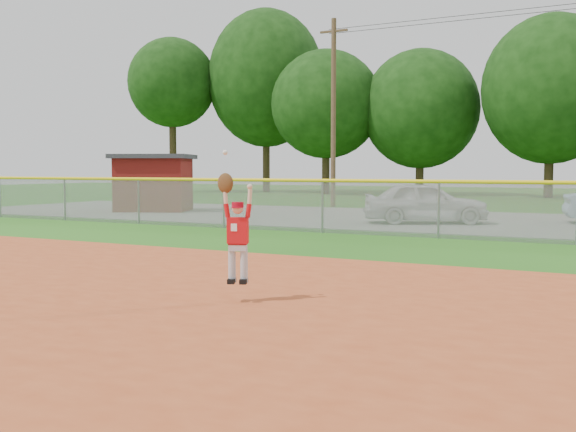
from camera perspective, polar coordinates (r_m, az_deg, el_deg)
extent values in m
plane|color=#245D15|center=(8.10, -3.66, -8.81)|extent=(120.00, 120.00, 0.00)
cube|color=#AA431E|center=(5.81, -19.24, -14.13)|extent=(24.00, 16.00, 0.04)
cube|color=slate|center=(23.23, 16.64, -0.46)|extent=(44.00, 10.00, 0.03)
imported|color=silver|center=(21.79, 12.11, 1.20)|extent=(4.38, 3.15, 1.39)
cube|color=#590F0C|center=(28.19, -11.84, 2.70)|extent=(3.52, 3.12, 2.27)
cube|color=#333338|center=(28.18, -11.88, 5.19)|extent=(3.99, 3.59, 0.18)
cube|color=gray|center=(17.32, 13.25, 0.52)|extent=(40.00, 0.03, 1.50)
cylinder|color=yellow|center=(17.29, 13.29, 3.00)|extent=(40.00, 0.10, 0.10)
cylinder|color=gray|center=(26.66, -24.23, 1.51)|extent=(0.06, 0.06, 1.50)
cylinder|color=gray|center=(24.16, -19.22, 1.41)|extent=(0.06, 0.06, 1.50)
cylinder|color=gray|center=(21.90, -13.13, 1.27)|extent=(0.06, 0.06, 1.50)
cylinder|color=gray|center=(19.94, -5.74, 1.08)|extent=(0.06, 0.06, 1.50)
cylinder|color=gray|center=(18.37, 3.08, 0.83)|extent=(0.06, 0.06, 1.50)
cylinder|color=gray|center=(17.32, 13.25, 0.52)|extent=(0.06, 0.06, 1.50)
cylinder|color=#4C3823|center=(31.33, 4.06, 9.07)|extent=(0.24, 0.24, 9.00)
cube|color=#4C3823|center=(31.90, 4.09, 16.07)|extent=(1.40, 0.10, 0.10)
cylinder|color=black|center=(29.69, 21.08, 16.51)|extent=(18.50, 0.02, 0.02)
cylinder|color=black|center=(29.73, 21.09, 16.89)|extent=(18.50, 0.02, 0.02)
cylinder|color=#422D1C|center=(52.22, -10.18, 5.33)|extent=(0.56, 0.56, 5.87)
ellipsoid|color=#193F0F|center=(52.65, -10.27, 11.58)|extent=(6.95, 6.95, 7.05)
cylinder|color=#422D1C|center=(51.49, -1.94, 5.54)|extent=(0.56, 0.56, 6.10)
ellipsoid|color=#193F0F|center=(51.98, -1.96, 12.12)|extent=(9.19, 9.19, 10.85)
cylinder|color=#422D1C|center=(47.17, 3.38, 4.65)|extent=(0.56, 0.56, 4.43)
ellipsoid|color=#193F0F|center=(47.41, 3.40, 9.89)|extent=(8.01, 8.01, 7.88)
cylinder|color=#422D1C|center=(46.58, 11.63, 4.38)|extent=(0.56, 0.56, 4.11)
ellipsoid|color=#193F0F|center=(46.77, 11.71, 9.30)|extent=(8.19, 8.19, 8.39)
cylinder|color=#422D1C|center=(44.10, 22.18, 4.52)|extent=(0.56, 0.56, 4.64)
ellipsoid|color=#193F0F|center=(44.38, 22.35, 10.38)|extent=(8.57, 8.57, 9.43)
cylinder|color=silver|center=(8.67, -5.00, -4.46)|extent=(0.13, 0.13, 0.46)
cylinder|color=silver|center=(8.63, -3.93, -4.48)|extent=(0.13, 0.13, 0.46)
cube|color=black|center=(8.67, -5.03, -5.76)|extent=(0.15, 0.20, 0.06)
cube|color=black|center=(8.64, -3.96, -5.79)|extent=(0.15, 0.20, 0.06)
cube|color=silver|center=(8.61, -4.48, -2.79)|extent=(0.27, 0.20, 0.09)
cube|color=maroon|center=(8.61, -4.48, -2.43)|extent=(0.28, 0.21, 0.04)
cube|color=red|center=(8.59, -4.49, -1.28)|extent=(0.31, 0.23, 0.35)
cube|color=white|center=(8.52, -4.83, -1.02)|extent=(0.08, 0.03, 0.10)
sphere|color=beige|center=(8.57, -4.50, 0.70)|extent=(0.20, 0.20, 0.16)
cylinder|color=#A60A1D|center=(8.56, -4.50, 1.00)|extent=(0.20, 0.20, 0.07)
cube|color=#A60A1D|center=(8.49, -4.60, 0.76)|extent=(0.14, 0.13, 0.01)
cylinder|color=red|center=(8.60, -5.45, 0.49)|extent=(0.11, 0.09, 0.19)
cylinder|color=beige|center=(8.59, -5.58, 1.77)|extent=(0.08, 0.07, 0.20)
ellipsoid|color=#4C2D14|center=(8.59, -5.59, 2.92)|extent=(0.26, 0.18, 0.27)
sphere|color=white|center=(8.59, -5.61, 5.64)|extent=(0.09, 0.09, 0.07)
cylinder|color=red|center=(8.54, -3.54, 0.48)|extent=(0.11, 0.09, 0.19)
cylinder|color=beige|center=(8.53, -3.42, 1.76)|extent=(0.08, 0.07, 0.20)
sphere|color=beige|center=(8.52, -3.42, 2.62)|extent=(0.09, 0.09, 0.07)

